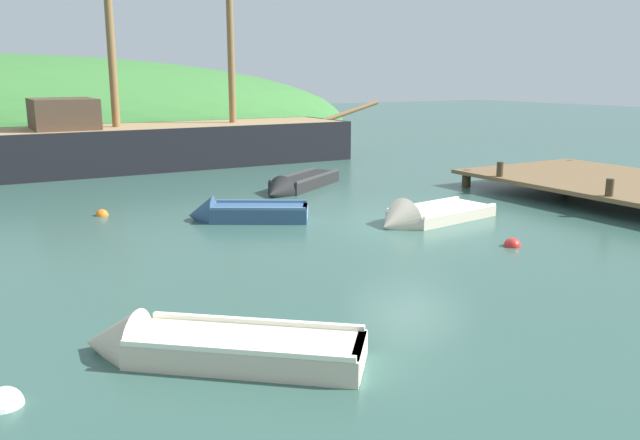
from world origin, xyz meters
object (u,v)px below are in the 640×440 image
Objects in this scene: rowboat_far at (298,186)px; buoy_red at (512,246)px; buoy_yellow at (214,208)px; sailing_ship at (169,151)px; buoy_orange at (102,215)px; buoy_white at (4,406)px; rowboat_outer_left at (423,219)px; rowboat_portside at (204,350)px; rowboat_center at (242,215)px.

rowboat_far is 8.47m from buoy_red.
sailing_ship is at bearing 80.05° from buoy_yellow.
buoy_white reaches higher than buoy_orange.
buoy_red is at bearing 85.37° from rowboat_outer_left.
sailing_ship is at bearing -110.89° from rowboat_far.
rowboat_far is at bearing 23.29° from buoy_yellow.
rowboat_outer_left reaches higher than rowboat_portside.
rowboat_portside is 0.98× the size of rowboat_outer_left.
buoy_yellow is at bearing -11.48° from buoy_orange.
buoy_yellow reaches higher than buoy_red.
rowboat_portside is at bearing 24.54° from rowboat_outer_left.
buoy_white is at bearing -123.27° from buoy_yellow.
buoy_yellow is 10.84m from buoy_white.
rowboat_portside reaches higher than buoy_orange.
rowboat_outer_left is 2.77m from buoy_red.
sailing_ship is 13.43m from rowboat_outer_left.
rowboat_far reaches higher than buoy_yellow.
rowboat_center reaches higher than buoy_red.
sailing_ship is 9.15m from buoy_yellow.
rowboat_center is 6.56m from buoy_red.
rowboat_far is (1.79, -7.55, -0.46)m from sailing_ship.
rowboat_center reaches higher than rowboat_far.
rowboat_center reaches higher than buoy_white.
buoy_yellow is (-1.58, -8.99, -0.58)m from sailing_ship.
rowboat_portside is 9.53× the size of buoy_red.
buoy_yellow is at bearing 56.73° from buoy_white.
rowboat_outer_left reaches higher than buoy_red.
rowboat_center is (-3.79, 2.47, 0.05)m from rowboat_outer_left.
rowboat_portside reaches higher than buoy_yellow.
buoy_orange is at bearing -26.29° from rowboat_far.
rowboat_outer_left reaches higher than rowboat_far.
buoy_red is (2.44, -15.99, -0.58)m from sailing_ship.
rowboat_far is (6.98, 10.46, 0.01)m from rowboat_portside.
rowboat_center is (-1.52, -10.76, -0.46)m from sailing_ship.
sailing_ship is 10.87m from rowboat_center.
sailing_ship reaches higher than buoy_yellow.
sailing_ship is at bearing -66.92° from rowboat_center.
rowboat_far is at bearing -104.74° from rowboat_center.
rowboat_far is 3.67m from buoy_yellow.
rowboat_portside reaches higher than rowboat_far.
rowboat_far reaches higher than buoy_white.
buoy_yellow is at bearing -71.96° from rowboat_portside.
rowboat_outer_left is at bearing 178.00° from rowboat_center.
rowboat_center reaches higher than buoy_orange.
sailing_ship is at bearing 98.67° from buoy_red.
rowboat_center is at bearing 50.56° from buoy_white.
rowboat_far reaches higher than buoy_red.
rowboat_portside is 1.13× the size of rowboat_center.
buoy_white is at bearing -112.10° from sailing_ship.
sailing_ship is 4.56× the size of rowboat_far.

